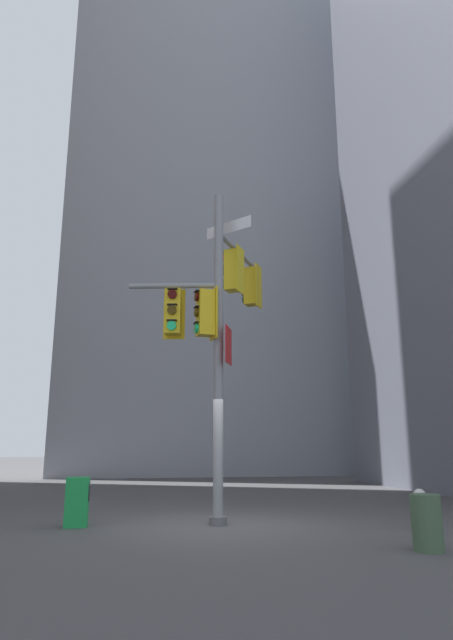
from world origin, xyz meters
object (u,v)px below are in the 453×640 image
newspaper_box (77,502)px  trash_bin (427,523)px  signal_pole_assembly (218,313)px  fire_hydrant (421,508)px

newspaper_box → trash_bin: bearing=-31.5°
signal_pole_assembly → fire_hydrant: signal_pole_assembly is taller
trash_bin → fire_hydrant: bearing=63.1°
signal_pole_assembly → newspaper_box: signal_pole_assembly is taller
signal_pole_assembly → trash_bin: bearing=-53.7°
signal_pole_assembly → fire_hydrant: 5.75m
newspaper_box → trash_bin: newspaper_box is taller
fire_hydrant → newspaper_box: bearing=167.3°
fire_hydrant → newspaper_box: (-6.49, 1.47, 0.08)m
newspaper_box → trash_bin: 6.48m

